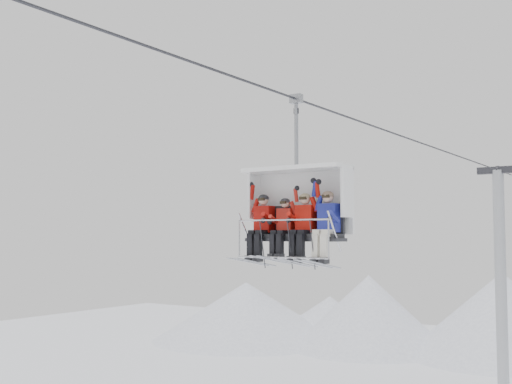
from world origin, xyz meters
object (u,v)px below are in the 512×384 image
Objects in this scene: lift_tower_right at (502,320)px; skier_far_left at (262,224)px; chairlift_carrier at (299,204)px; skier_far_right at (327,223)px; skier_center_left at (283,226)px; skier_center_right at (304,224)px.

lift_tower_right is 7.65× the size of skier_far_left.
lift_tower_right is at bearing 87.50° from skier_far_left.
chairlift_carrier is at bearing 18.87° from skier_far_left.
lift_tower_right reaches higher than skier_far_left.
skier_far_left is 1.79m from skier_far_right.
skier_far_right is (0.90, -20.40, 4.48)m from lift_tower_right.
lift_tower_right is 7.99× the size of skier_center_left.
chairlift_carrier is 1.06m from skier_far_left.
lift_tower_right is at bearing 90.82° from skier_center_right.
skier_far_right reaches higher than skier_far_left.
skier_far_left is at bearing -179.96° from skier_far_right.
skier_far_left is at bearing -92.50° from lift_tower_right.
skier_center_right is at bearing 1.20° from skier_center_left.
skier_center_right is (1.18, -0.00, -0.01)m from skier_far_left.
lift_tower_right is at bearing 89.27° from skier_center_left.
skier_far_left reaches higher than skier_center_left.
chairlift_carrier is 0.65m from skier_center_right.
lift_tower_right is 20.89m from skier_center_left.
lift_tower_right reaches higher than skier_center_left.
skier_far_left is at bearing 178.80° from skier_center_left.
skier_far_right reaches higher than skier_center_right.
skier_far_left reaches higher than skier_center_right.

